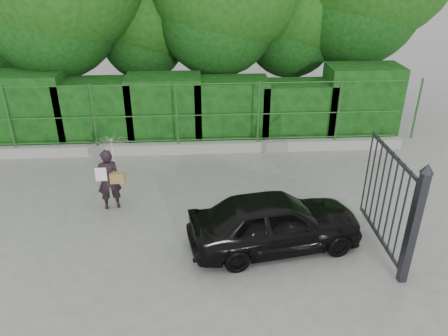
{
  "coord_description": "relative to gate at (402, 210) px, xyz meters",
  "views": [
    {
      "loc": [
        1.03,
        -7.11,
        5.41
      ],
      "look_at": [
        1.53,
        1.3,
        1.1
      ],
      "focal_mm": 35.0,
      "sensor_mm": 36.0,
      "label": 1
    }
  ],
  "objects": [
    {
      "name": "ground",
      "position": [
        -4.6,
        0.72,
        -1.19
      ],
      "size": [
        80.0,
        80.0,
        0.0
      ],
      "primitive_type": "plane",
      "color": "gray"
    },
    {
      "name": "kerb",
      "position": [
        -4.6,
        5.22,
        -1.04
      ],
      "size": [
        14.0,
        0.25,
        0.3
      ],
      "primitive_type": "cube",
      "color": "#9E9E99",
      "rests_on": "ground"
    },
    {
      "name": "fence",
      "position": [
        -4.38,
        5.22,
        0.01
      ],
      "size": [
        14.13,
        0.06,
        1.8
      ],
      "color": "#245421",
      "rests_on": "kerb"
    },
    {
      "name": "hedge",
      "position": [
        -4.74,
        6.22,
        -0.16
      ],
      "size": [
        14.2,
        1.2,
        2.27
      ],
      "color": "black",
      "rests_on": "ground"
    },
    {
      "name": "gate",
      "position": [
        0.0,
        0.0,
        0.0
      ],
      "size": [
        0.22,
        2.33,
        2.36
      ],
      "color": "#26262D",
      "rests_on": "ground"
    },
    {
      "name": "woman",
      "position": [
        -5.53,
        2.37,
        -0.05
      ],
      "size": [
        0.91,
        0.93,
        1.72
      ],
      "color": "black",
      "rests_on": "ground"
    },
    {
      "name": "car",
      "position": [
        -2.14,
        0.69,
        -0.61
      ],
      "size": [
        3.59,
        1.92,
        1.16
      ],
      "primitive_type": "imported",
      "rotation": [
        0.0,
        0.0,
        1.74
      ],
      "color": "black",
      "rests_on": "ground"
    }
  ]
}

